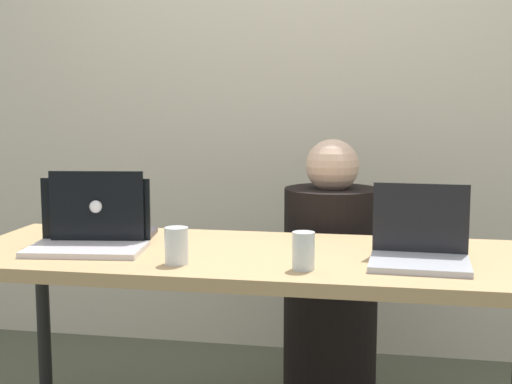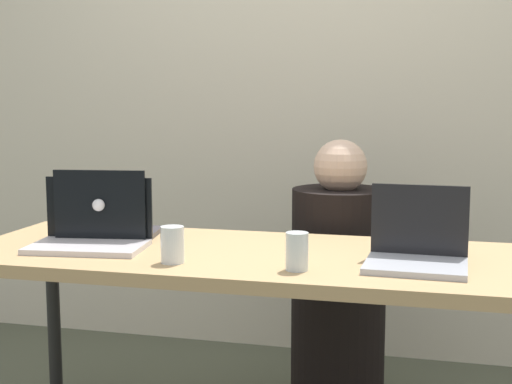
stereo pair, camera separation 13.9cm
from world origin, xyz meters
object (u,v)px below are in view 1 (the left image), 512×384
object	(u,v)px
laptop_front_left	(90,235)
laptop_front_right	(420,247)
water_glass_left	(177,248)
person_at_center	(331,288)
water_glass_right	(303,253)
laptop_back_left	(104,225)

from	to	relation	value
laptop_front_left	laptop_front_right	bearing A→B (deg)	-6.92
water_glass_left	laptop_front_left	bearing A→B (deg)	156.70
person_at_center	laptop_front_left	bearing A→B (deg)	43.68
laptop_front_left	water_glass_right	world-z (taller)	laptop_front_left
water_glass_right	laptop_back_left	bearing A→B (deg)	158.46
water_glass_left	water_glass_right	distance (m)	0.37
person_at_center	laptop_back_left	world-z (taller)	person_at_center
person_at_center	water_glass_left	distance (m)	0.93
person_at_center	laptop_front_left	distance (m)	1.01
laptop_front_right	person_at_center	bearing A→B (deg)	117.51
laptop_front_right	laptop_front_left	world-z (taller)	laptop_front_right
laptop_front_right	water_glass_left	distance (m)	0.70
person_at_center	water_glass_right	world-z (taller)	person_at_center
person_at_center	laptop_front_left	world-z (taller)	person_at_center
laptop_back_left	laptop_front_left	bearing A→B (deg)	85.10
person_at_center	water_glass_right	distance (m)	0.84
laptop_front_right	water_glass_right	world-z (taller)	laptop_front_right
laptop_front_right	laptop_front_left	distance (m)	1.02
person_at_center	water_glass_right	size ratio (longest dim) A/B	9.86
laptop_front_right	laptop_front_left	xyz separation A→B (m)	(-1.02, 0.01, -0.00)
person_at_center	water_glass_left	bearing A→B (deg)	65.59
person_at_center	laptop_back_left	bearing A→B (deg)	36.67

